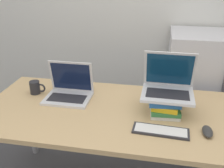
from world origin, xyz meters
TOP-DOWN VIEW (x-y plane):
  - desk at (0.00, 0.40)m, footprint 1.73×0.80m
  - laptop_left at (-0.36, 0.52)m, footprint 0.30×0.23m
  - book_stack at (0.29, 0.43)m, footprint 0.20×0.23m
  - laptop_on_books at (0.30, 0.47)m, footprint 0.31×0.26m
  - wireless_keyboard at (0.27, 0.22)m, footprint 0.31×0.12m
  - mouse at (0.52, 0.24)m, footprint 0.06×0.11m
  - mug at (-0.61, 0.53)m, footprint 0.11×0.07m
  - mini_fridge at (0.57, 1.15)m, footprint 0.52×0.52m

SIDE VIEW (x-z plane):
  - mini_fridge at x=0.57m, z-range 0.00..1.05m
  - desk at x=0.00m, z-range 0.29..1.00m
  - wireless_keyboard at x=0.27m, z-range 0.71..0.72m
  - mouse at x=0.52m, z-range 0.71..0.74m
  - mug at x=-0.61m, z-range 0.71..0.80m
  - laptop_left at x=-0.36m, z-range 0.64..0.88m
  - book_stack at x=0.29m, z-range 0.71..0.83m
  - laptop_on_books at x=0.30m, z-range 0.75..1.00m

